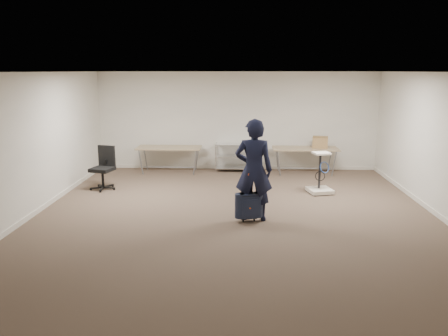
{
  "coord_description": "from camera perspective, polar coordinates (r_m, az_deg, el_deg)",
  "views": [
    {
      "loc": [
        0.1,
        -8.04,
        2.83
      ],
      "look_at": [
        -0.22,
        0.3,
        0.96
      ],
      "focal_mm": 35.0,
      "sensor_mm": 36.0,
      "label": 1
    }
  ],
  "objects": [
    {
      "name": "office_chair",
      "position": [
        11.01,
        -15.44,
        -1.03
      ],
      "size": [
        0.63,
        0.63,
        1.04
      ],
      "color": "black",
      "rests_on": "ground"
    },
    {
      "name": "person",
      "position": [
        8.29,
        3.9,
        -0.28
      ],
      "size": [
        0.75,
        0.52,
        1.96
      ],
      "primitive_type": "imported",
      "rotation": [
        0.0,
        0.0,
        3.06
      ],
      "color": "black",
      "rests_on": "ground"
    },
    {
      "name": "equipment_cart",
      "position": [
        10.5,
        12.45,
        -1.86
      ],
      "size": [
        0.64,
        0.64,
        0.98
      ],
      "color": "beige",
      "rests_on": "ground"
    },
    {
      "name": "wire_shelf",
      "position": [
        12.47,
        1.7,
        1.59
      ],
      "size": [
        1.22,
        0.47,
        0.8
      ],
      "color": "silver",
      "rests_on": "ground"
    },
    {
      "name": "cardboard_box",
      "position": [
        12.41,
        12.44,
        3.33
      ],
      "size": [
        0.46,
        0.38,
        0.31
      ],
      "primitive_type": "cube",
      "rotation": [
        0.0,
        0.0,
        -0.18
      ],
      "color": "olive",
      "rests_on": "folding_table_right"
    },
    {
      "name": "ground",
      "position": [
        8.53,
        1.41,
        -6.74
      ],
      "size": [
        9.0,
        9.0,
        0.0
      ],
      "primitive_type": "plane",
      "color": "#49392C",
      "rests_on": "ground"
    },
    {
      "name": "room_shell",
      "position": [
        9.83,
        1.53,
        -3.8
      ],
      "size": [
        8.0,
        9.0,
        9.0
      ],
      "color": "white",
      "rests_on": "ground"
    },
    {
      "name": "suitcase",
      "position": [
        8.32,
        3.25,
        -4.92
      ],
      "size": [
        0.38,
        0.26,
        0.94
      ],
      "color": "#161932",
      "rests_on": "ground"
    },
    {
      "name": "folding_table_right",
      "position": [
        12.32,
        10.58,
        2.36
      ],
      "size": [
        1.8,
        0.75,
        0.73
      ],
      "color": "#95835B",
      "rests_on": "ground"
    },
    {
      "name": "folding_table_left",
      "position": [
        12.35,
        -7.16,
        2.5
      ],
      "size": [
        1.8,
        0.75,
        0.73
      ],
      "color": "#95835B",
      "rests_on": "ground"
    }
  ]
}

